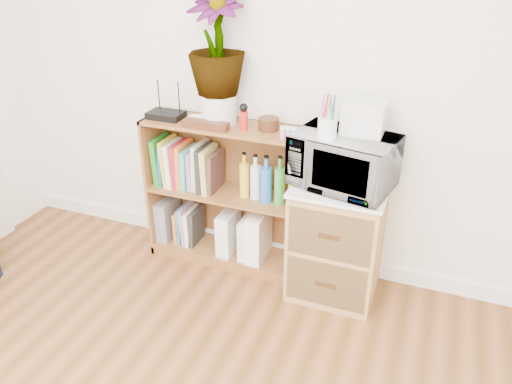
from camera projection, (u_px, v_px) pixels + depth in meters
The scene contains 21 objects.
skirting_board at pixel (282, 250), 3.38m from camera, with size 4.00×0.02×0.10m, color white.
bookshelf at pixel (225, 195), 3.17m from camera, with size 1.00×0.30×0.95m, color brown.
wicker_unit at pixel (337, 241), 2.93m from camera, with size 0.50×0.45×0.70m, color #9E7542.
microwave at pixel (343, 161), 2.68m from camera, with size 0.53×0.36×0.30m, color white.
pen_cup at pixel (327, 129), 2.55m from camera, with size 0.10×0.10×0.11m, color white.
small_appliance at pixel (364, 117), 2.61m from camera, with size 0.22×0.18×0.17m, color silver.
router at pixel (166, 115), 3.05m from camera, with size 0.22×0.15×0.04m, color black.
white_bowl at pixel (197, 120), 2.97m from camera, with size 0.13×0.13×0.03m, color white.
plant_pot at pixel (219, 108), 2.94m from camera, with size 0.21×0.21×0.18m, color silver.
potted_plant at pixel (217, 42), 2.77m from camera, with size 0.33×0.33×0.59m, color #36722D.
trinket_box at pixel (206, 125), 2.88m from camera, with size 0.28×0.07×0.04m, color #381C0F.
kokeshi_doll at pixel (244, 121), 2.85m from camera, with size 0.05×0.05×0.11m, color red.
wooden_bowl at pixel (269, 124), 2.86m from camera, with size 0.12×0.12×0.07m, color #391A0F.
paint_jars at pixel (289, 134), 2.73m from camera, with size 0.11×0.04×0.06m, color pink.
file_box at pixel (168, 218), 3.43m from camera, with size 0.09×0.23×0.28m, color slate.
magazine_holder_left at pixel (229, 231), 3.28m from camera, with size 0.09×0.23×0.29m, color white.
magazine_holder_mid at pixel (250, 236), 3.23m from camera, with size 0.09×0.22×0.28m, color white.
magazine_holder_right at pixel (258, 235), 3.20m from camera, with size 0.10×0.26×0.32m, color white.
cookbooks at pixel (188, 165), 3.18m from camera, with size 0.43×0.20×0.31m.
liquor_bottles at pixel (277, 180), 2.99m from camera, with size 0.46×0.07×0.32m.
lower_books at pixel (189, 224), 3.39m from camera, with size 0.16×0.19×0.27m.
Camera 1 is at (0.84, -0.45, 1.96)m, focal length 35.00 mm.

